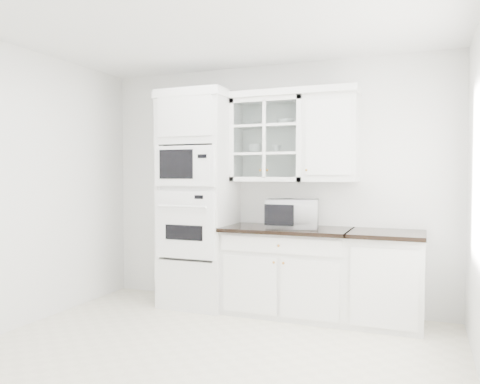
% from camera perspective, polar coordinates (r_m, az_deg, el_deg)
% --- Properties ---
extents(ground, '(4.00, 3.50, 0.01)m').
position_cam_1_polar(ground, '(3.95, -4.55, -19.70)').
color(ground, beige).
rests_on(ground, ground).
extents(room_shell, '(4.00, 3.50, 2.70)m').
position_cam_1_polar(room_shell, '(4.07, -1.93, 6.44)').
color(room_shell, white).
rests_on(room_shell, ground).
extents(oven_column, '(0.76, 0.68, 2.40)m').
position_cam_1_polar(oven_column, '(5.28, -5.09, -0.86)').
color(oven_column, white).
rests_on(oven_column, ground).
extents(base_cabinet_run, '(1.32, 0.67, 0.92)m').
position_cam_1_polar(base_cabinet_run, '(5.03, 5.79, -9.49)').
color(base_cabinet_run, white).
rests_on(base_cabinet_run, ground).
extents(extra_base_cabinet, '(0.72, 0.67, 0.92)m').
position_cam_1_polar(extra_base_cabinet, '(4.85, 17.40, -9.99)').
color(extra_base_cabinet, white).
rests_on(extra_base_cabinet, ground).
extents(upper_cabinet_glass, '(0.80, 0.33, 0.90)m').
position_cam_1_polar(upper_cabinet_glass, '(5.14, 3.57, 6.32)').
color(upper_cabinet_glass, white).
rests_on(upper_cabinet_glass, room_shell).
extents(upper_cabinet_solid, '(0.55, 0.33, 0.90)m').
position_cam_1_polar(upper_cabinet_solid, '(4.97, 11.03, 6.43)').
color(upper_cabinet_solid, white).
rests_on(upper_cabinet_solid, room_shell).
extents(crown_molding, '(2.14, 0.38, 0.07)m').
position_cam_1_polar(crown_molding, '(5.21, 2.38, 11.65)').
color(crown_molding, white).
rests_on(crown_molding, room_shell).
extents(countertop_microwave, '(0.59, 0.52, 0.30)m').
position_cam_1_polar(countertop_microwave, '(4.89, 6.43, -2.60)').
color(countertop_microwave, white).
rests_on(countertop_microwave, base_cabinet_run).
extents(bowl_a, '(0.22, 0.22, 0.05)m').
position_cam_1_polar(bowl_a, '(5.21, 1.38, 8.30)').
color(bowl_a, white).
rests_on(bowl_a, upper_cabinet_glass).
extents(bowl_b, '(0.20, 0.20, 0.06)m').
position_cam_1_polar(bowl_b, '(5.09, 5.57, 8.48)').
color(bowl_b, white).
rests_on(bowl_b, upper_cabinet_glass).
extents(cup_a, '(0.15, 0.15, 0.10)m').
position_cam_1_polar(cup_a, '(5.20, 1.87, 5.29)').
color(cup_a, white).
rests_on(cup_a, upper_cabinet_glass).
extents(cup_b, '(0.10, 0.10, 0.08)m').
position_cam_1_polar(cup_b, '(5.10, 4.50, 5.25)').
color(cup_b, white).
rests_on(cup_b, upper_cabinet_glass).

